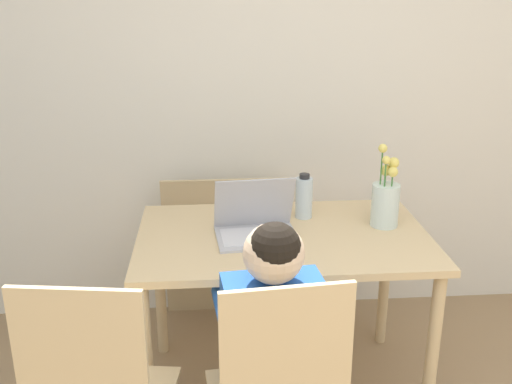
{
  "coord_description": "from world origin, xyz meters",
  "views": [
    {
      "loc": [
        -0.53,
        -0.78,
        1.72
      ],
      "look_at": [
        -0.35,
        1.47,
        0.93
      ],
      "focal_mm": 42.0,
      "sensor_mm": 36.0,
      "label": 1
    }
  ],
  "objects_px": {
    "flower_vase": "(386,200)",
    "water_bottle": "(304,197)",
    "laptop": "(256,223)",
    "person_seated": "(270,331)"
  },
  "relations": [
    {
      "from": "flower_vase",
      "to": "water_bottle",
      "type": "bearing_deg",
      "value": 159.76
    },
    {
      "from": "laptop",
      "to": "water_bottle",
      "type": "xyz_separation_m",
      "value": [
        0.22,
        0.18,
        0.04
      ]
    },
    {
      "from": "person_seated",
      "to": "water_bottle",
      "type": "height_order",
      "value": "person_seated"
    },
    {
      "from": "person_seated",
      "to": "laptop",
      "type": "xyz_separation_m",
      "value": [
        -0.0,
        0.58,
        0.14
      ]
    },
    {
      "from": "person_seated",
      "to": "flower_vase",
      "type": "bearing_deg",
      "value": -135.82
    },
    {
      "from": "flower_vase",
      "to": "water_bottle",
      "type": "height_order",
      "value": "flower_vase"
    },
    {
      "from": "laptop",
      "to": "water_bottle",
      "type": "distance_m",
      "value": 0.29
    },
    {
      "from": "person_seated",
      "to": "flower_vase",
      "type": "relative_size",
      "value": 3.0
    },
    {
      "from": "laptop",
      "to": "flower_vase",
      "type": "height_order",
      "value": "flower_vase"
    },
    {
      "from": "water_bottle",
      "to": "laptop",
      "type": "bearing_deg",
      "value": -140.67
    }
  ]
}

